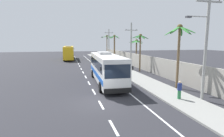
# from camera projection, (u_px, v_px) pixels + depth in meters

# --- Properties ---
(ground_plane) EXTENTS (160.00, 160.00, 0.00)m
(ground_plane) POSITION_uv_depth(u_px,v_px,m) (100.00, 103.00, 14.70)
(ground_plane) COLOR #28282D
(sidewalk_kerb) EXTENTS (3.20, 90.00, 0.14)m
(sidewalk_kerb) POSITION_uv_depth(u_px,v_px,m) (134.00, 76.00, 25.93)
(sidewalk_kerb) COLOR gray
(sidewalk_kerb) RESTS_ON ground
(lane_markings) EXTENTS (3.43, 71.97, 0.01)m
(lane_markings) POSITION_uv_depth(u_px,v_px,m) (95.00, 72.00, 29.57)
(lane_markings) COLOR white
(lane_markings) RESTS_ON ground
(boundary_wall) EXTENTS (0.24, 60.00, 2.59)m
(boundary_wall) POSITION_uv_depth(u_px,v_px,m) (146.00, 63.00, 30.50)
(boundary_wall) COLOR #9E998E
(boundary_wall) RESTS_ON ground
(coach_bus_foreground) EXTENTS (3.36, 12.11, 3.66)m
(coach_bus_foreground) POSITION_uv_depth(u_px,v_px,m) (106.00, 67.00, 21.66)
(coach_bus_foreground) COLOR white
(coach_bus_foreground) RESTS_ON ground
(coach_bus_far_lane) EXTENTS (3.27, 12.12, 3.90)m
(coach_bus_far_lane) POSITION_uv_depth(u_px,v_px,m) (69.00, 52.00, 49.46)
(coach_bus_far_lane) COLOR gold
(coach_bus_far_lane) RESTS_ON ground
(motorcycle_beside_bus) EXTENTS (0.56, 1.96, 1.63)m
(motorcycle_beside_bus) POSITION_uv_depth(u_px,v_px,m) (109.00, 67.00, 30.84)
(motorcycle_beside_bus) COLOR black
(motorcycle_beside_bus) RESTS_ON ground
(pedestrian_near_kerb) EXTENTS (0.36, 0.36, 1.55)m
(pedestrian_near_kerb) POSITION_uv_depth(u_px,v_px,m) (179.00, 90.00, 15.13)
(pedestrian_near_kerb) COLOR #2D7A47
(pedestrian_near_kerb) RESTS_ON sidewalk_kerb
(utility_pole_nearest) EXTENTS (3.20, 0.24, 9.75)m
(utility_pole_nearest) POSITION_uv_depth(u_px,v_px,m) (206.00, 39.00, 14.43)
(utility_pole_nearest) COLOR #9E9E99
(utility_pole_nearest) RESTS_ON ground
(utility_pole_mid) EXTENTS (2.26, 0.24, 8.11)m
(utility_pole_mid) POSITION_uv_depth(u_px,v_px,m) (131.00, 46.00, 30.96)
(utility_pole_mid) COLOR #9E9E99
(utility_pole_mid) RESTS_ON ground
(utility_pole_far) EXTENTS (3.21, 0.24, 8.16)m
(utility_pole_far) POSITION_uv_depth(u_px,v_px,m) (109.00, 44.00, 47.34)
(utility_pole_far) COLOR #9E9E99
(utility_pole_far) RESTS_ON ground
(palm_nearest) EXTENTS (2.67, 2.82, 6.58)m
(palm_nearest) POSITION_uv_depth(u_px,v_px,m) (114.00, 44.00, 43.32)
(palm_nearest) COLOR brown
(palm_nearest) RESTS_ON ground
(palm_second) EXTENTS (3.66, 3.61, 6.86)m
(palm_second) POSITION_uv_depth(u_px,v_px,m) (107.00, 41.00, 51.96)
(palm_second) COLOR brown
(palm_second) RESTS_ON ground
(palm_third) EXTENTS (3.21, 3.35, 6.72)m
(palm_third) POSITION_uv_depth(u_px,v_px,m) (179.00, 41.00, 18.56)
(palm_third) COLOR brown
(palm_third) RESTS_ON ground
(palm_fourth) EXTENTS (2.87, 2.91, 5.42)m
(palm_fourth) POSITION_uv_depth(u_px,v_px,m) (136.00, 46.00, 35.46)
(palm_fourth) COLOR brown
(palm_fourth) RESTS_ON ground
(palm_farthest) EXTENTS (2.79, 2.80, 6.21)m
(palm_farthest) POSITION_uv_depth(u_px,v_px,m) (140.00, 44.00, 29.55)
(palm_farthest) COLOR brown
(palm_farthest) RESTS_ON ground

